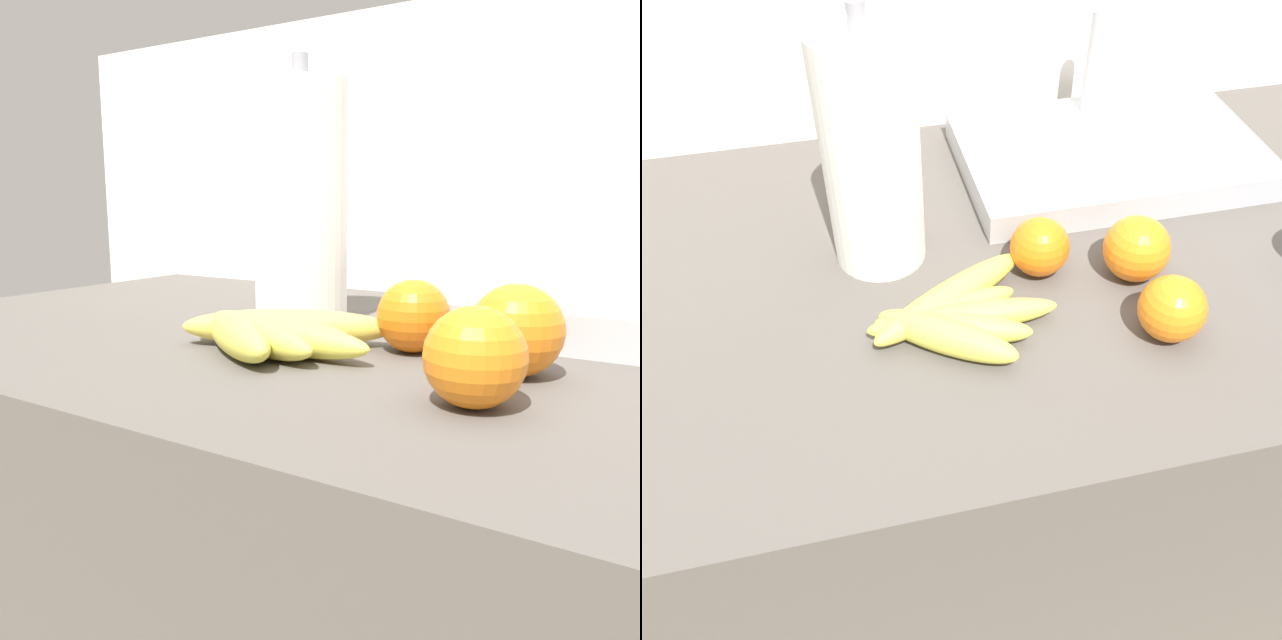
# 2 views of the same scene
# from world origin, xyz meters

# --- Properties ---
(ground_plane) EXTENTS (6.00, 6.00, 0.00)m
(ground_plane) POSITION_xyz_m (0.00, 0.00, 0.00)
(ground_plane) COLOR beige
(counter) EXTENTS (1.44, 0.67, 0.86)m
(counter) POSITION_xyz_m (0.00, 0.00, 0.43)
(counter) COLOR #514C47
(counter) RESTS_ON ground
(wall_back) EXTENTS (1.84, 0.06, 1.30)m
(wall_back) POSITION_xyz_m (0.00, 0.37, 0.65)
(wall_back) COLOR silver
(wall_back) RESTS_ON ground
(banana_bunch) EXTENTS (0.22, 0.19, 0.04)m
(banana_bunch) POSITION_xyz_m (-0.16, -0.11, 0.88)
(banana_bunch) COLOR #D9D14C
(banana_bunch) RESTS_ON counter
(orange_center) EXTENTS (0.08, 0.08, 0.08)m
(orange_center) POSITION_xyz_m (0.08, -0.07, 0.90)
(orange_center) COLOR orange
(orange_center) RESTS_ON counter
(orange_right) EXTENTS (0.08, 0.08, 0.08)m
(orange_right) POSITION_xyz_m (0.08, -0.17, 0.90)
(orange_right) COLOR orange
(orange_right) RESTS_ON counter
(orange_front) EXTENTS (0.07, 0.07, 0.07)m
(orange_front) POSITION_xyz_m (-0.03, -0.03, 0.90)
(orange_front) COLOR orange
(orange_front) RESTS_ON counter
(paper_towel_roll) EXTENTS (0.11, 0.11, 0.32)m
(paper_towel_roll) POSITION_xyz_m (-0.22, 0.04, 1.00)
(paper_towel_roll) COLOR white
(paper_towel_roll) RESTS_ON counter
(sink_basin) EXTENTS (0.43, 0.27, 0.19)m
(sink_basin) POSITION_xyz_m (0.14, 0.16, 0.88)
(sink_basin) COLOR #B7BABF
(sink_basin) RESTS_ON counter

